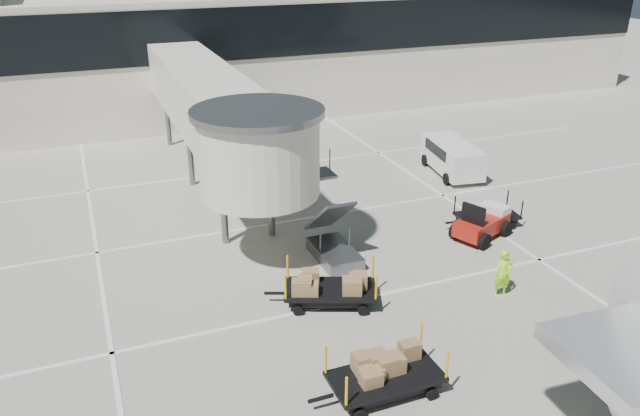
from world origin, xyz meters
The scene contains 10 objects.
ground centered at (0.00, 0.00, 0.00)m, with size 140.00×140.00×0.00m, color #B9B3A5.
lane_markings centered at (-0.67, 9.33, 0.01)m, with size 40.00×30.00×0.02m.
terminal centered at (-0.35, 29.94, 4.11)m, with size 64.00×12.11×15.20m.
jet_bridge centered at (-3.97, 12.26, 4.28)m, with size 5.70×20.40×6.03m.
baggage_tug centered at (5.10, 4.58, 0.61)m, with size 2.83×2.41×1.68m.
suitcase_cart centered at (5.91, 5.44, 0.46)m, with size 3.33×1.64×1.28m.
box_cart_near centered at (-2.99, -2.68, 0.58)m, with size 3.81×1.55×1.49m.
box_cart_far centered at (-2.83, 2.15, 0.59)m, with size 3.84×2.59×1.49m.
ground_worker centered at (2.98, 0.40, 0.89)m, with size 0.65×0.42×1.78m, color #9EF019.
minivan centered at (8.07, 11.65, 1.00)m, with size 2.48×4.64×1.67m.
Camera 1 is at (-9.85, -14.73, 11.64)m, focal length 35.00 mm.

